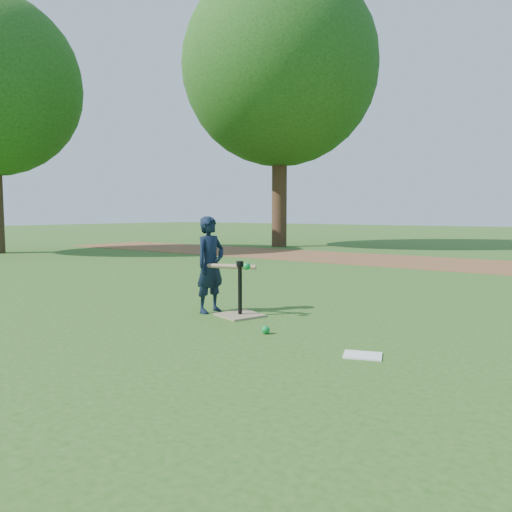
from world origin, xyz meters
The scene contains 8 objects.
ground centered at (0.00, 0.00, 0.00)m, with size 80.00×80.00×0.00m, color #285116.
dirt_strip centered at (0.00, 7.50, 0.01)m, with size 24.00×3.00×0.01m, color brown.
child centered at (-0.48, 0.28, 0.55)m, with size 0.40×0.26×1.11m, color black.
wiffle_ball_ground centered at (0.63, -0.19, 0.04)m, with size 0.08×0.08×0.08m, color #0C8733.
clipboard centered at (1.68, -0.33, 0.01)m, with size 0.30×0.23×0.01m, color white.
batting_tee centered at (-0.08, 0.31, 0.11)m, with size 0.54×0.54×0.61m.
swing_action centered at (-0.18, 0.29, 0.55)m, with size 0.63×0.24×0.09m.
tree_left centered at (-6.00, 10.00, 5.87)m, with size 6.40×6.40×9.08m.
Camera 1 is at (3.31, -3.99, 1.15)m, focal length 35.00 mm.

